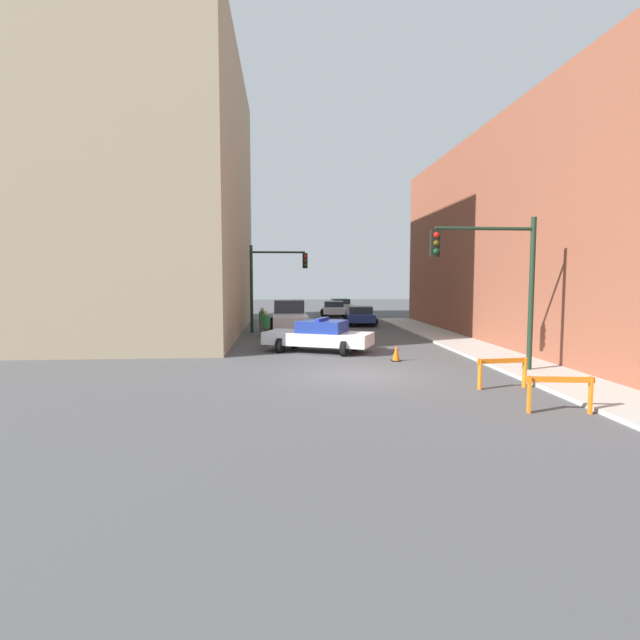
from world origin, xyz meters
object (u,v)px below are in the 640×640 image
traffic_light_far (270,276)px  parked_car_far (340,305)px  parked_car_mid (334,309)px  traffic_light_near (499,270)px  barrier_mid (503,368)px  pedestrian_crossing (267,328)px  white_truck (289,317)px  police_car (319,336)px  parked_car_near (360,315)px  traffic_cone (396,353)px  barrier_front (560,388)px  pedestrian_corner (262,322)px

traffic_light_far → parked_car_far: 18.44m
parked_car_mid → parked_car_far: 5.01m
traffic_light_near → barrier_mid: (-0.83, -2.31, -2.91)m
pedestrian_crossing → white_truck: bearing=-140.1°
traffic_light_near → pedestrian_crossing: traffic_light_near is taller
barrier_mid → traffic_light_far: bearing=114.4°
police_car → parked_car_near: bearing=6.6°
parked_car_far → white_truck: bearing=-109.0°
barrier_mid → traffic_cone: bearing=111.7°
parked_car_near → traffic_cone: bearing=-88.4°
traffic_light_near → white_truck: traffic_light_near is taller
barrier_mid → police_car: bearing=122.1°
traffic_light_near → parked_car_mid: (-2.92, 25.83, -2.86)m
barrier_mid → parked_car_near: bearing=92.9°
white_truck → traffic_cone: (4.03, -11.35, -0.59)m
barrier_front → parked_car_mid: bearing=94.2°
traffic_light_far → white_truck: traffic_light_far is taller
white_truck → parked_car_mid: bearing=70.4°
parked_car_far → traffic_light_far: bearing=-112.0°
parked_car_mid → white_truck: bearing=-104.9°
traffic_light_far → barrier_mid: size_ratio=3.26×
police_car → white_truck: 8.73m
traffic_light_far → police_car: traffic_light_far is taller
traffic_light_near → pedestrian_corner: size_ratio=3.13×
parked_car_far → barrier_front: bearing=-90.1°
parked_car_near → traffic_cone: parked_car_near is taller
traffic_light_far → pedestrian_crossing: traffic_light_far is taller
parked_car_mid → barrier_mid: size_ratio=2.76×
white_truck → parked_car_mid: size_ratio=1.23×
white_truck → barrier_front: size_ratio=3.41×
police_car → white_truck: size_ratio=0.93×
white_truck → parked_car_near: size_ratio=1.22×
parked_car_mid → traffic_cone: size_ratio=6.72×
traffic_light_near → parked_car_near: 18.36m
pedestrian_crossing → traffic_cone: bearing=96.9°
pedestrian_corner → barrier_front: pedestrian_corner is taller
pedestrian_corner → barrier_mid: pedestrian_corner is taller
traffic_cone → barrier_front: bearing=-74.3°
traffic_light_near → barrier_front: traffic_light_near is taller
parked_car_near → traffic_light_near: bearing=-78.8°
white_truck → traffic_cone: bearing=-71.4°
traffic_light_far → parked_car_near: size_ratio=1.17×
white_truck → traffic_light_far: bearing=-156.1°
white_truck → pedestrian_corner: 3.39m
parked_car_far → parked_car_mid: bearing=-105.1°
traffic_cone → parked_car_near: bearing=86.3°
parked_car_mid → pedestrian_corner: (-5.49, -14.74, 0.19)m
white_truck → parked_car_mid: white_truck is taller
parked_car_mid → parked_car_near: bearing=-78.5°
pedestrian_crossing → parked_car_far: bearing=-144.7°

